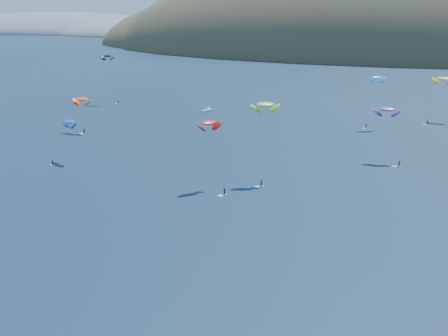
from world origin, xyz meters
TOP-DOWN VIEW (x-y plane):
  - island at (39.40, 562.36)m, footprint 730.00×300.00m
  - headland at (-445.26, 750.08)m, footprint 460.00×250.00m
  - sailboat at (-55.31, 202.61)m, footprint 7.96×7.06m
  - kitesurfer_1 at (-88.09, 145.48)m, footprint 9.19×7.26m
  - kitesurfer_3 at (-2.70, 103.06)m, footprint 8.88×12.19m
  - kitesurfer_4 at (22.59, 189.48)m, footprint 8.17×8.18m
  - kitesurfer_6 at (30.05, 136.92)m, footprint 10.40×10.79m
  - kitesurfer_9 at (-16.18, 91.82)m, footprint 11.39×12.50m
  - kitesurfer_10 at (-68.68, 104.42)m, footprint 7.94×11.88m
  - kitesurfer_11 at (48.78, 213.02)m, footprint 10.54×15.74m
  - kitesurfer_12 at (-110.03, 209.93)m, footprint 10.69×5.00m

SIDE VIEW (x-z plane):
  - island at x=39.40m, z-range -115.74..94.26m
  - headland at x=-445.26m, z-range -33.36..26.64m
  - sailboat at x=-55.31m, z-range -3.90..5.61m
  - kitesurfer_10 at x=-68.68m, z-range 5.44..20.46m
  - kitesurfer_1 at x=-88.09m, z-range 5.25..20.74m
  - kitesurfer_6 at x=30.05m, z-range 7.26..26.59m
  - kitesurfer_11 at x=48.78m, z-range 7.80..28.42m
  - kitesurfer_9 at x=-16.18m, z-range 8.07..28.68m
  - kitesurfer_4 at x=22.59m, z-range 9.14..31.72m
  - kitesurfer_3 at x=-2.70m, z-range 10.05..34.78m
  - kitesurfer_12 at x=-110.03m, z-range 10.56..35.92m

